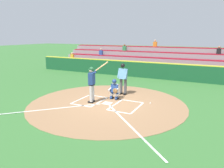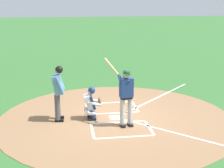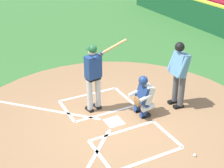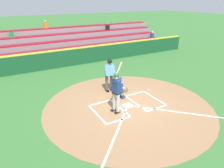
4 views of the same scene
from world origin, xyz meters
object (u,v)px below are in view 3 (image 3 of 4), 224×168
object	(u,v)px
batter	(94,73)
plate_umpire	(179,70)
catcher	(143,95)
baseball	(195,155)

from	to	relation	value
batter	plate_umpire	bearing A→B (deg)	-111.30
catcher	plate_umpire	distance (m)	1.18
plate_umpire	baseball	world-z (taller)	plate_umpire
catcher	baseball	size ratio (longest dim) A/B	15.27
batter	plate_umpire	size ratio (longest dim) A/B	1.14
catcher	plate_umpire	world-z (taller)	plate_umpire
plate_umpire	batter	bearing A→B (deg)	68.70
plate_umpire	baseball	distance (m)	2.43
batter	plate_umpire	distance (m)	2.25
batter	baseball	bearing A→B (deg)	-158.12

